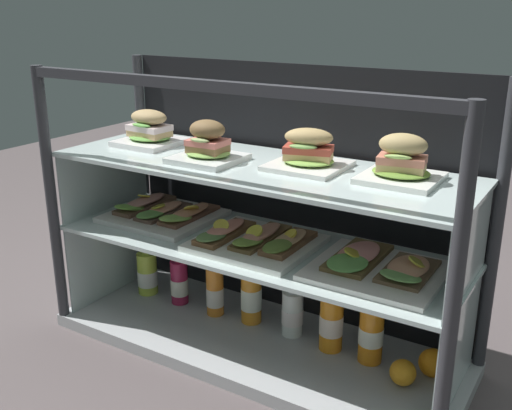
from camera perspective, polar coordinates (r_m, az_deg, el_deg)
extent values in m
cube|color=#5A4F50|center=(1.95, 0.00, -13.59)|extent=(6.00, 6.00, 0.02)
cube|color=#B5B8BA|center=(1.93, 0.00, -12.84)|extent=(1.28, 0.46, 0.04)
cylinder|color=#333338|center=(2.00, -18.76, 0.10)|extent=(0.03, 0.03, 0.85)
cylinder|color=#333338|center=(1.35, 18.17, -8.74)|extent=(0.03, 0.03, 0.85)
cylinder|color=#333338|center=(2.28, -10.56, 3.00)|extent=(0.03, 0.03, 0.85)
cylinder|color=#333338|center=(1.74, 21.69, -2.95)|extent=(0.03, 0.03, 0.85)
cube|color=#333338|center=(1.48, -4.45, 11.19)|extent=(1.25, 0.03, 0.03)
cube|color=black|center=(1.93, 3.55, 1.11)|extent=(1.21, 0.01, 0.81)
cube|color=silver|center=(2.20, -13.52, -4.35)|extent=(0.01, 0.39, 0.30)
cube|color=silver|center=(1.65, 18.52, -12.89)|extent=(0.01, 0.39, 0.30)
cube|color=silver|center=(1.78, 0.00, -3.85)|extent=(1.23, 0.41, 0.01)
cube|color=silver|center=(2.11, -14.08, 2.59)|extent=(0.01, 0.39, 0.23)
cube|color=silver|center=(1.53, 19.57, -4.00)|extent=(0.01, 0.39, 0.23)
cube|color=silver|center=(1.71, 0.00, 3.63)|extent=(1.23, 0.41, 0.01)
cube|color=white|center=(1.98, -9.99, 5.88)|extent=(0.19, 0.19, 0.02)
ellipsoid|color=#67A947|center=(1.97, -10.01, 6.36)|extent=(0.14, 0.12, 0.02)
cube|color=tan|center=(1.97, -10.03, 6.69)|extent=(0.13, 0.09, 0.02)
cube|color=silver|center=(1.97, -10.06, 7.23)|extent=(0.13, 0.10, 0.02)
ellipsoid|color=#6BB64E|center=(1.94, -10.83, 7.41)|extent=(0.08, 0.03, 0.01)
ellipsoid|color=tan|center=(1.96, -10.12, 8.18)|extent=(0.14, 0.10, 0.05)
cube|color=white|center=(1.75, -4.56, 4.40)|extent=(0.19, 0.19, 0.02)
ellipsoid|color=#8BBE57|center=(1.74, -4.57, 4.94)|extent=(0.14, 0.12, 0.02)
cube|color=olive|center=(1.74, -4.58, 5.34)|extent=(0.11, 0.09, 0.02)
cube|color=#E67B6E|center=(1.73, -4.60, 5.95)|extent=(0.11, 0.09, 0.02)
ellipsoid|color=#A7BE74|center=(1.70, -5.34, 6.12)|extent=(0.06, 0.03, 0.02)
ellipsoid|color=brown|center=(1.73, -4.63, 7.13)|extent=(0.11, 0.09, 0.06)
cube|color=white|center=(1.68, 4.93, 3.73)|extent=(0.20, 0.20, 0.01)
ellipsoid|color=#89BC4F|center=(1.67, 4.95, 4.24)|extent=(0.15, 0.12, 0.02)
cube|color=#DDB672|center=(1.67, 4.96, 4.63)|extent=(0.14, 0.10, 0.02)
cube|color=#BD4736|center=(1.66, 4.98, 5.28)|extent=(0.15, 0.11, 0.02)
ellipsoid|color=#85B45C|center=(1.63, 4.48, 5.53)|extent=(0.08, 0.05, 0.01)
ellipsoid|color=tan|center=(1.66, 5.01, 6.43)|extent=(0.15, 0.11, 0.05)
cube|color=white|center=(1.59, 13.52, 2.49)|extent=(0.19, 0.19, 0.01)
ellipsoid|color=olive|center=(1.59, 13.56, 3.05)|extent=(0.15, 0.13, 0.02)
cube|color=#D7B675|center=(1.58, 13.59, 3.48)|extent=(0.13, 0.09, 0.02)
cube|color=tan|center=(1.58, 13.65, 4.19)|extent=(0.13, 0.10, 0.02)
ellipsoid|color=#A7CA69|center=(1.54, 13.30, 4.44)|extent=(0.07, 0.04, 0.02)
ellipsoid|color=tan|center=(1.57, 13.76, 5.57)|extent=(0.13, 0.10, 0.06)
cube|color=white|center=(2.01, -8.75, -1.04)|extent=(0.34, 0.30, 0.02)
cube|color=brown|center=(2.08, -10.43, -0.01)|extent=(0.08, 0.24, 0.01)
ellipsoid|color=#84C44C|center=(2.02, -11.80, -0.21)|extent=(0.10, 0.13, 0.04)
ellipsoid|color=#E69E8F|center=(2.07, -10.46, 0.42)|extent=(0.07, 0.19, 0.02)
cylinder|color=yellow|center=(2.08, -10.58, 0.84)|extent=(0.05, 0.05, 0.02)
cube|color=brown|center=(2.00, -8.71, -0.65)|extent=(0.08, 0.21, 0.01)
ellipsoid|color=#639947|center=(1.95, -9.93, -0.85)|extent=(0.08, 0.11, 0.02)
ellipsoid|color=#F6A884|center=(2.00, -8.73, -0.31)|extent=(0.07, 0.17, 0.01)
cylinder|color=#EFE447|center=(1.99, -9.25, -0.13)|extent=(0.05, 0.05, 0.02)
cube|color=brown|center=(1.96, -6.30, -0.95)|extent=(0.08, 0.24, 0.01)
ellipsoid|color=#A0D35E|center=(1.91, -7.61, -1.22)|extent=(0.10, 0.13, 0.03)
ellipsoid|color=#F1A178|center=(1.96, -6.31, -0.59)|extent=(0.07, 0.19, 0.02)
cylinder|color=#F8DA49|center=(1.95, -6.14, -0.30)|extent=(0.07, 0.07, 0.03)
cube|color=white|center=(1.76, -0.01, -3.64)|extent=(0.34, 0.30, 0.02)
cube|color=brown|center=(1.79, -2.94, -2.68)|extent=(0.08, 0.23, 0.02)
ellipsoid|color=#618648|center=(1.74, -4.23, -2.95)|extent=(0.07, 0.12, 0.02)
ellipsoid|color=#F79883|center=(1.79, -2.95, -2.17)|extent=(0.07, 0.18, 0.02)
cylinder|color=yellow|center=(1.77, -3.32, -1.96)|extent=(0.06, 0.06, 0.03)
cube|color=brown|center=(1.76, 0.50, -3.08)|extent=(0.08, 0.24, 0.01)
ellipsoid|color=#7A9F3E|center=(1.70, -0.76, -3.47)|extent=(0.07, 0.12, 0.03)
ellipsoid|color=#E39A7D|center=(1.76, 0.50, -2.63)|extent=(0.07, 0.19, 0.02)
cylinder|color=yellow|center=(1.73, -0.17, -2.55)|extent=(0.06, 0.06, 0.03)
cube|color=brown|center=(1.72, 3.11, -3.62)|extent=(0.08, 0.22, 0.02)
ellipsoid|color=olive|center=(1.66, 2.04, -3.90)|extent=(0.07, 0.11, 0.02)
ellipsoid|color=#DDAA79|center=(1.71, 3.12, -3.19)|extent=(0.07, 0.17, 0.01)
cylinder|color=yellow|center=(1.72, 3.27, -2.77)|extent=(0.05, 0.05, 0.02)
cube|color=white|center=(1.62, 11.38, -6.17)|extent=(0.34, 0.30, 0.01)
cube|color=brown|center=(1.66, 9.64, -4.92)|extent=(0.12, 0.24, 0.01)
ellipsoid|color=#6DB255|center=(1.59, 8.65, -5.42)|extent=(0.11, 0.13, 0.02)
ellipsoid|color=pink|center=(1.65, 9.66, -4.51)|extent=(0.10, 0.19, 0.01)
cylinder|color=yellow|center=(1.63, 9.19, -4.51)|extent=(0.07, 0.07, 0.02)
cube|color=brown|center=(1.61, 14.20, -6.08)|extent=(0.12, 0.20, 0.01)
ellipsoid|color=#82BE62|center=(1.55, 13.52, -6.54)|extent=(0.12, 0.12, 0.04)
ellipsoid|color=#F1A87D|center=(1.60, 14.24, -5.66)|extent=(0.10, 0.16, 0.02)
cylinder|color=#F3DF4B|center=(1.60, 15.02, -5.23)|extent=(0.06, 0.07, 0.03)
cylinder|color=#BFD945|center=(2.19, -10.24, -6.35)|extent=(0.07, 0.07, 0.15)
cylinder|color=white|center=(2.20, -10.22, -6.77)|extent=(0.07, 0.07, 0.06)
cylinder|color=#BBD64D|center=(2.15, -10.39, -3.95)|extent=(0.03, 0.03, 0.05)
cylinder|color=#306AB9|center=(2.14, -10.44, -3.22)|extent=(0.04, 0.04, 0.01)
cylinder|color=#9F1D43|center=(2.10, -7.27, -7.23)|extent=(0.06, 0.06, 0.15)
cylinder|color=silver|center=(2.11, -7.25, -7.64)|extent=(0.06, 0.06, 0.06)
cylinder|color=#9D213D|center=(2.06, -7.38, -4.74)|extent=(0.03, 0.03, 0.04)
cylinder|color=#336BB5|center=(2.05, -7.41, -4.03)|extent=(0.03, 0.03, 0.01)
cylinder|color=orange|center=(2.01, -3.91, -8.12)|extent=(0.06, 0.06, 0.17)
cylinder|color=silver|center=(2.02, -3.89, -8.61)|extent=(0.06, 0.06, 0.06)
cylinder|color=orange|center=(1.97, -3.97, -5.35)|extent=(0.03, 0.03, 0.05)
cylinder|color=#346DB7|center=(1.96, -3.99, -4.54)|extent=(0.04, 0.04, 0.01)
cylinder|color=orange|center=(1.96, -0.45, -8.63)|extent=(0.07, 0.07, 0.18)
cylinder|color=white|center=(1.97, -0.45, -8.82)|extent=(0.07, 0.07, 0.07)
cylinder|color=orange|center=(1.91, -0.46, -5.70)|extent=(0.03, 0.03, 0.04)
cylinder|color=white|center=(1.90, -0.46, -5.01)|extent=(0.04, 0.04, 0.01)
cylinder|color=white|center=(1.90, 3.47, -10.17)|extent=(0.07, 0.07, 0.14)
cylinder|color=white|center=(1.91, 3.47, -10.43)|extent=(0.07, 0.07, 0.05)
cylinder|color=silver|center=(1.86, 3.52, -7.81)|extent=(0.04, 0.04, 0.03)
cylinder|color=gold|center=(1.85, 3.54, -7.21)|extent=(0.04, 0.04, 0.01)
cylinder|color=orange|center=(1.83, 7.14, -11.00)|extent=(0.07, 0.07, 0.17)
cylinder|color=#F2DFCD|center=(1.83, 7.13, -11.13)|extent=(0.07, 0.07, 0.06)
cylinder|color=orange|center=(1.78, 7.28, -8.01)|extent=(0.04, 0.04, 0.04)
cylinder|color=#286EB1|center=(1.77, 7.31, -7.25)|extent=(0.04, 0.04, 0.01)
cylinder|color=orange|center=(1.79, 10.84, -11.86)|extent=(0.07, 0.07, 0.18)
cylinder|color=white|center=(1.80, 10.83, -12.00)|extent=(0.07, 0.07, 0.05)
cylinder|color=orange|center=(1.74, 11.06, -8.74)|extent=(0.04, 0.04, 0.04)
cylinder|color=#2974B3|center=(1.73, 11.12, -7.92)|extent=(0.04, 0.04, 0.01)
sphere|color=orange|center=(1.79, 16.40, -14.13)|extent=(0.08, 0.08, 0.08)
sphere|color=orange|center=(1.74, 13.74, -15.12)|extent=(0.07, 0.07, 0.07)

